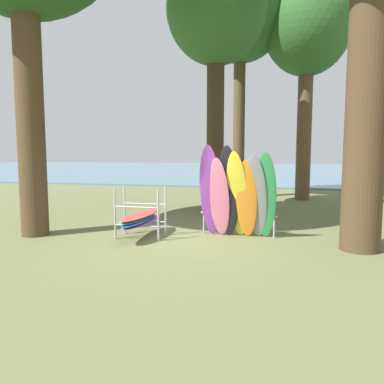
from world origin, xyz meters
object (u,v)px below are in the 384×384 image
Objects in this scene: tree_far_right_back at (216,11)px; tree_far_left_back at (240,7)px; tree_mid_behind at (307,29)px; leaning_board_pile at (237,196)px; board_storage_rack at (141,218)px.

tree_far_left_back is at bearing 83.02° from tree_far_right_back.
tree_mid_behind is 10.23m from leaning_board_pile.
tree_mid_behind is 4.99m from tree_far_right_back.
tree_mid_behind is 11.57m from board_storage_rack.
tree_far_left_back reaches higher than tree_far_right_back.
tree_far_left_back is 1.19× the size of tree_far_right_back.
tree_far_right_back reaches higher than leaning_board_pile.
tree_mid_behind is at bearing 62.57° from board_storage_rack.
tree_mid_behind reaches higher than tree_far_right_back.
tree_far_right_back is 4.23× the size of board_storage_rack.
leaning_board_pile is (-2.02, -7.94, -6.12)m from tree_mid_behind.
board_storage_rack is (-4.35, -8.39, -6.68)m from tree_mid_behind.
tree_far_left_back is 5.04× the size of board_storage_rack.
tree_mid_behind is at bearing 49.42° from tree_far_right_back.
tree_far_right_back is (-0.45, -3.70, -1.36)m from tree_far_left_back.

